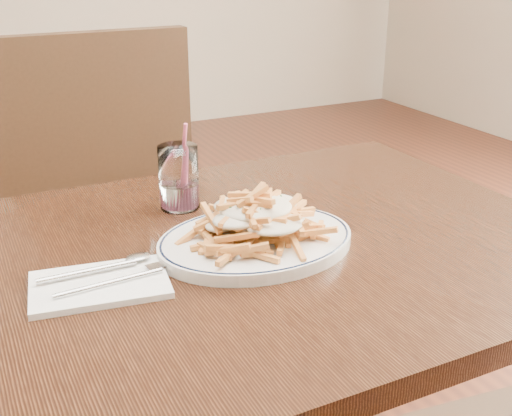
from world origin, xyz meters
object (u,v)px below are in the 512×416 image
fries_plate (256,241)px  table (223,291)px  loaded_fries (256,215)px  water_glass (179,181)px  chair_far (91,200)px

fries_plate → table: bearing=160.6°
table → loaded_fries: 0.15m
table → fries_plate: 0.11m
fries_plate → water_glass: water_glass is taller
table → fries_plate: bearing=-19.4°
loaded_fries → fries_plate: bearing=170.5°
loaded_fries → water_glass: bearing=103.0°
fries_plate → water_glass: size_ratio=2.41×
chair_far → fries_plate: size_ratio=2.61×
table → water_glass: (0.00, 0.20, 0.13)m
loaded_fries → chair_far: bearing=98.2°
chair_far → water_glass: (0.06, -0.54, 0.22)m
fries_plate → loaded_fries: size_ratio=1.71×
water_glass → fries_plate: bearing=-77.0°
table → water_glass: bearing=89.4°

